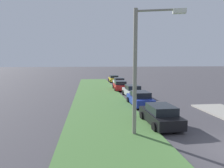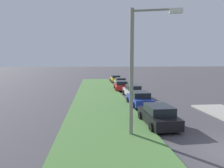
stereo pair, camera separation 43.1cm
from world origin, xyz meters
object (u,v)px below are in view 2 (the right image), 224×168
at_px(parked_car_white, 120,82).
at_px(parked_car_yellow, 116,79).
at_px(parked_car_silver, 133,91).
at_px(parked_car_red, 121,86).
at_px(streetlight, 138,63).
at_px(parked_car_black, 158,115).
at_px(parked_car_blue, 140,99).

xyz_separation_m(parked_car_white, parked_car_yellow, (6.72, 0.07, 0.00)).
xyz_separation_m(parked_car_silver, parked_car_red, (5.61, 0.68, 0.00)).
distance_m(parked_car_silver, parked_car_red, 5.65).
height_order(parked_car_silver, streetlight, streetlight).
height_order(parked_car_red, parked_car_yellow, same).
xyz_separation_m(parked_car_black, parked_car_silver, (11.53, -0.58, 0.00)).
relative_size(parked_car_black, parked_car_blue, 1.00).
bearing_deg(parked_car_black, parked_car_blue, -3.08).
xyz_separation_m(parked_car_blue, parked_car_red, (10.91, 0.27, 0.00)).
height_order(parked_car_black, parked_car_silver, same).
bearing_deg(streetlight, parked_car_black, -47.10).
bearing_deg(parked_car_black, parked_car_yellow, -2.43).
bearing_deg(parked_car_yellow, parked_car_blue, 178.21).
height_order(parked_car_blue, parked_car_yellow, same).
relative_size(parked_car_red, streetlight, 0.58).
height_order(parked_car_blue, parked_car_white, same).
bearing_deg(parked_car_red, parked_car_yellow, -1.45).
height_order(parked_car_silver, parked_car_yellow, same).
relative_size(parked_car_black, streetlight, 0.58).
bearing_deg(parked_car_silver, streetlight, 167.69).
xyz_separation_m(parked_car_silver, parked_car_white, (11.12, 0.00, 0.00)).
height_order(parked_car_red, streetlight, streetlight).
bearing_deg(parked_car_silver, parked_car_red, 5.30).
bearing_deg(parked_car_blue, parked_car_silver, -5.80).
bearing_deg(parked_car_blue, parked_car_yellow, -2.24).
relative_size(parked_car_silver, parked_car_white, 1.01).
bearing_deg(parked_car_blue, streetlight, 163.80).
bearing_deg(streetlight, parked_car_blue, -14.77).
height_order(parked_car_yellow, streetlight, streetlight).
relative_size(parked_car_blue, streetlight, 0.58).
bearing_deg(parked_car_blue, parked_car_black, 176.93).
distance_m(parked_car_black, parked_car_white, 22.66).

